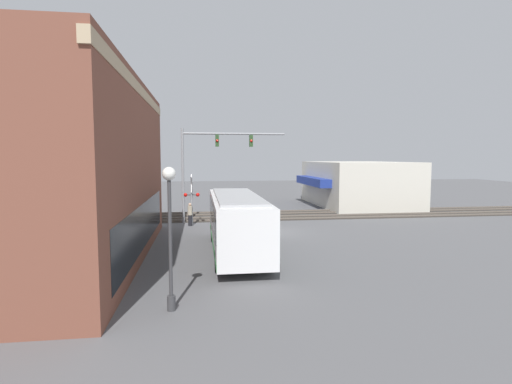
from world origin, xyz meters
name	(u,v)px	position (x,y,z in m)	size (l,w,h in m)	color
ground_plane	(270,232)	(0.00, 0.00, 0.00)	(120.00, 120.00, 0.00)	#565659
brick_building	(27,171)	(-6.06, 12.87, 4.42)	(18.24, 10.81, 8.85)	brown
shop_building	(357,183)	(14.07, -11.79, 2.31)	(13.23, 9.88, 4.61)	beige
city_bus	(237,221)	(-5.58, 2.80, 1.71)	(10.65, 2.59, 3.10)	white
traffic_signal_gantry	(212,154)	(4.78, 3.81, 5.33)	(0.42, 8.05, 7.31)	gray
crossing_signal	(192,195)	(3.46, 5.35, 2.30)	(1.41, 1.18, 3.81)	gray
streetlamp	(170,226)	(-13.33, 5.67, 2.85)	(0.44, 0.44, 4.76)	#38383A
rail_track_near	(258,218)	(6.00, 0.00, 0.03)	(2.60, 60.00, 0.15)	#332D28
rail_track_far	(253,213)	(9.20, 0.00, 0.03)	(2.60, 60.00, 0.15)	#332D28
parked_car_black	(248,203)	(11.46, 0.20, 0.69)	(4.53, 1.82, 1.48)	black
parked_car_blue	(240,196)	(18.73, 0.20, 0.72)	(4.57, 1.82, 1.55)	navy
pedestrian_at_crossing	(190,214)	(3.24, 5.48, 0.88)	(0.34, 0.34, 1.72)	black
pedestrian_near_bus	(264,228)	(-3.64, 1.00, 0.93)	(0.34, 0.34, 1.81)	#473828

